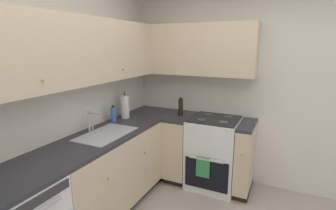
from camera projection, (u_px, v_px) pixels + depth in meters
name	position (u px, v px, depth m)	size (l,w,h in m)	color
wall_back	(44.00, 107.00, 2.44)	(3.68, 0.05, 2.55)	silver
wall_right	(254.00, 90.00, 3.34)	(0.05, 3.37, 2.55)	silver
lower_cabinets_back	(105.00, 175.00, 2.87)	(1.52, 0.62, 0.88)	beige
countertop_back	(103.00, 136.00, 2.76)	(2.72, 0.60, 0.04)	#2D2D33
lower_cabinets_right	(202.00, 152.00, 3.48)	(0.62, 1.13, 0.88)	beige
countertop_right	(203.00, 120.00, 3.37)	(0.60, 1.13, 0.03)	#2D2D33
oven_range	(214.00, 152.00, 3.42)	(0.68, 0.62, 1.07)	white
upper_cabinets_back	(75.00, 51.00, 2.48)	(2.40, 0.34, 0.65)	beige
upper_cabinets_right	(191.00, 50.00, 3.39)	(0.32, 1.68, 0.65)	beige
sink	(107.00, 138.00, 2.77)	(0.65, 0.40, 0.10)	#B7B7BC
faucet	(91.00, 120.00, 2.82)	(0.07, 0.16, 0.23)	silver
soap_bottle	(113.00, 115.00, 3.19)	(0.07, 0.07, 0.21)	#3F72BF
paper_towel_roll	(125.00, 107.00, 3.36)	(0.11, 0.11, 0.36)	white
oil_bottle	(181.00, 107.00, 3.48)	(0.06, 0.06, 0.25)	black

